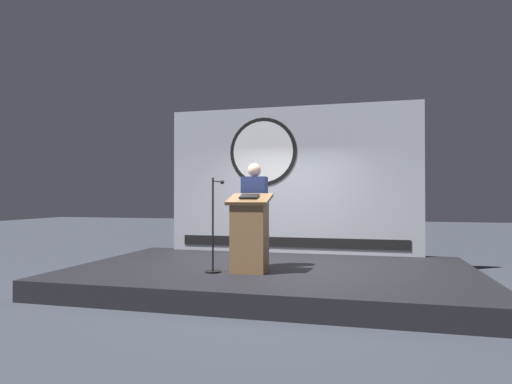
# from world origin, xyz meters

# --- Properties ---
(ground_plane) EXTENTS (40.00, 40.00, 0.00)m
(ground_plane) POSITION_xyz_m (0.00, 0.00, 0.00)
(ground_plane) COLOR #383D47
(stage_platform) EXTENTS (6.40, 4.00, 0.30)m
(stage_platform) POSITION_xyz_m (0.00, 0.00, 0.15)
(stage_platform) COLOR black
(stage_platform) RESTS_ON ground
(banner_display) EXTENTS (5.17, 0.12, 3.01)m
(banner_display) POSITION_xyz_m (-0.02, 1.85, 1.81)
(banner_display) COLOR #B2B7C1
(banner_display) RESTS_ON stage_platform
(podium) EXTENTS (0.64, 0.49, 1.20)m
(podium) POSITION_xyz_m (-0.23, -0.57, 0.88)
(podium) COLOR olive
(podium) RESTS_ON stage_platform
(speaker_person) EXTENTS (0.40, 0.26, 1.69)m
(speaker_person) POSITION_xyz_m (-0.28, -0.09, 1.17)
(speaker_person) COLOR black
(speaker_person) RESTS_ON stage_platform
(microphone_stand) EXTENTS (0.24, 0.59, 1.44)m
(microphone_stand) POSITION_xyz_m (-0.77, -0.66, 0.81)
(microphone_stand) COLOR black
(microphone_stand) RESTS_ON stage_platform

